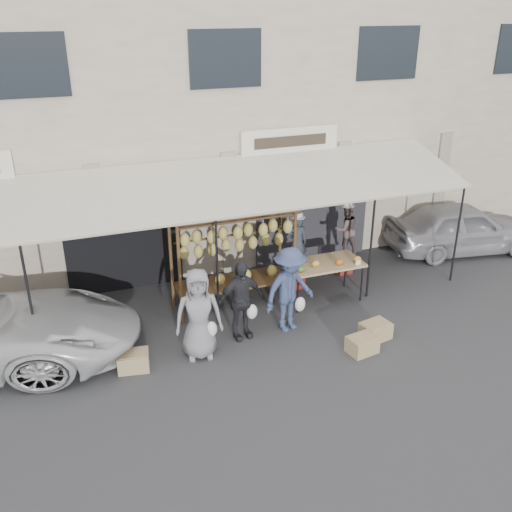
% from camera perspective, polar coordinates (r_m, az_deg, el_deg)
% --- Properties ---
extents(ground_plane, '(90.00, 90.00, 0.00)m').
position_cam_1_polar(ground_plane, '(11.29, 2.93, -8.72)').
color(ground_plane, '#2D2D30').
extents(shophouse, '(24.00, 6.15, 7.30)m').
position_cam_1_polar(shophouse, '(15.84, -6.41, 15.03)').
color(shophouse, beige).
rests_on(shophouse, ground_plane).
extents(awning, '(10.00, 2.35, 2.92)m').
position_cam_1_polar(awning, '(12.14, -1.05, 7.15)').
color(awning, '#BFB6A3').
rests_on(awning, ground_plane).
extents(banana_rack, '(2.60, 0.90, 2.24)m').
position_cam_1_polar(banana_rack, '(11.90, -2.27, 1.64)').
color(banana_rack, '#3D2A15').
rests_on(banana_rack, ground_plane).
extents(produce_table, '(1.70, 0.90, 1.04)m').
position_cam_1_polar(produce_table, '(12.52, 6.84, -0.87)').
color(produce_table, tan).
rests_on(produce_table, ground_plane).
extents(vendor_left, '(0.53, 0.40, 1.30)m').
position_cam_1_polar(vendor_left, '(12.93, 4.10, 1.35)').
color(vendor_left, '#2E343F').
rests_on(vendor_left, stool_left).
extents(vendor_right, '(0.62, 0.48, 1.27)m').
position_cam_1_polar(vendor_right, '(13.80, 8.96, 2.65)').
color(vendor_right, '#604F4D').
rests_on(vendor_right, stool_right).
extents(customer_left, '(0.95, 0.70, 1.78)m').
position_cam_1_polar(customer_left, '(10.53, -5.77, -5.79)').
color(customer_left, gray).
rests_on(customer_left, ground_plane).
extents(customer_mid, '(1.01, 0.54, 1.64)m').
position_cam_1_polar(customer_mid, '(11.08, -1.57, -4.46)').
color(customer_mid, '#26262B').
rests_on(customer_mid, ground_plane).
extents(customer_right, '(1.29, 0.94, 1.79)m').
position_cam_1_polar(customer_right, '(11.32, 3.36, -3.39)').
color(customer_right, navy).
rests_on(customer_right, ground_plane).
extents(stool_left, '(0.35, 0.35, 0.47)m').
position_cam_1_polar(stool_left, '(13.30, 3.99, -2.17)').
color(stool_left, maroon).
rests_on(stool_left, ground_plane).
extents(stool_right, '(0.43, 0.43, 0.50)m').
position_cam_1_polar(stool_right, '(14.15, 8.74, -0.67)').
color(stool_right, maroon).
rests_on(stool_right, ground_plane).
extents(crate_near_a, '(0.60, 0.49, 0.32)m').
position_cam_1_polar(crate_near_a, '(11.13, 10.57, -8.71)').
color(crate_near_a, tan).
rests_on(crate_near_a, ground_plane).
extents(crate_near_b, '(0.63, 0.52, 0.33)m').
position_cam_1_polar(crate_near_b, '(11.60, 11.86, -7.32)').
color(crate_near_b, tan).
rests_on(crate_near_b, ground_plane).
extents(crate_far, '(0.62, 0.51, 0.33)m').
position_cam_1_polar(crate_far, '(10.72, -12.15, -10.22)').
color(crate_far, tan).
rests_on(crate_far, ground_plane).
extents(sedan, '(4.14, 2.20, 1.34)m').
position_cam_1_polar(sedan, '(15.96, 19.93, 2.69)').
color(sedan, '#98979D').
rests_on(sedan, ground_plane).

